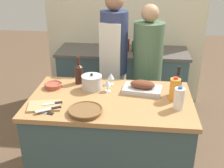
{
  "coord_description": "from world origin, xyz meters",
  "views": [
    {
      "loc": [
        0.24,
        -2.17,
        2.06
      ],
      "look_at": [
        0.0,
        0.13,
        1.02
      ],
      "focal_mm": 45.0,
      "sensor_mm": 36.0,
      "label": 1
    }
  ],
  "objects_px": {
    "condiment_bottle_tall": "(137,48)",
    "condiment_bottle_short": "(127,45)",
    "mixing_bowl": "(53,85)",
    "juice_jug": "(175,89)",
    "cutting_board": "(45,106)",
    "wine_bottle_dark": "(177,83)",
    "wine_bottle_green": "(79,73)",
    "roasting_pan": "(142,88)",
    "stock_pot": "(92,82)",
    "wicker_basket": "(85,111)",
    "person_cook_aproned": "(114,60)",
    "knife_chef": "(49,109)",
    "wine_glass_left": "(111,76)",
    "condiment_bottle_extra": "(134,47)",
    "milk_jug": "(179,98)",
    "wine_glass_right": "(108,83)",
    "person_cook_guest": "(147,69)",
    "knife_bread": "(53,103)",
    "knife_paring": "(46,113)"
  },
  "relations": [
    {
      "from": "knife_paring",
      "to": "knife_chef",
      "type": "bearing_deg",
      "value": 59.29
    },
    {
      "from": "cutting_board",
      "to": "wine_bottle_dark",
      "type": "height_order",
      "value": "wine_bottle_dark"
    },
    {
      "from": "roasting_pan",
      "to": "juice_jug",
      "type": "relative_size",
      "value": 1.77
    },
    {
      "from": "cutting_board",
      "to": "wine_glass_left",
      "type": "height_order",
      "value": "wine_glass_left"
    },
    {
      "from": "knife_chef",
      "to": "condiment_bottle_tall",
      "type": "distance_m",
      "value": 1.78
    },
    {
      "from": "wicker_basket",
      "to": "wine_bottle_green",
      "type": "distance_m",
      "value": 0.6
    },
    {
      "from": "knife_bread",
      "to": "condiment_bottle_extra",
      "type": "height_order",
      "value": "condiment_bottle_extra"
    },
    {
      "from": "cutting_board",
      "to": "juice_jug",
      "type": "distance_m",
      "value": 1.1
    },
    {
      "from": "wine_bottle_green",
      "to": "condiment_bottle_short",
      "type": "bearing_deg",
      "value": 71.97
    },
    {
      "from": "wicker_basket",
      "to": "condiment_bottle_extra",
      "type": "height_order",
      "value": "condiment_bottle_extra"
    },
    {
      "from": "wine_bottle_dark",
      "to": "condiment_bottle_short",
      "type": "xyz_separation_m",
      "value": [
        -0.52,
        1.37,
        -0.07
      ]
    },
    {
      "from": "condiment_bottle_tall",
      "to": "condiment_bottle_short",
      "type": "relative_size",
      "value": 1.02
    },
    {
      "from": "milk_jug",
      "to": "condiment_bottle_tall",
      "type": "relative_size",
      "value": 1.05
    },
    {
      "from": "mixing_bowl",
      "to": "wine_glass_right",
      "type": "height_order",
      "value": "wine_glass_right"
    },
    {
      "from": "knife_bread",
      "to": "condiment_bottle_tall",
      "type": "distance_m",
      "value": 1.69
    },
    {
      "from": "juice_jug",
      "to": "knife_chef",
      "type": "height_order",
      "value": "juice_jug"
    },
    {
      "from": "wine_bottle_green",
      "to": "wine_glass_right",
      "type": "relative_size",
      "value": 2.37
    },
    {
      "from": "knife_chef",
      "to": "milk_jug",
      "type": "bearing_deg",
      "value": 8.7
    },
    {
      "from": "milk_jug",
      "to": "condiment_bottle_extra",
      "type": "height_order",
      "value": "milk_jug"
    },
    {
      "from": "wine_bottle_green",
      "to": "stock_pot",
      "type": "bearing_deg",
      "value": -39.95
    },
    {
      "from": "juice_jug",
      "to": "wine_bottle_green",
      "type": "bearing_deg",
      "value": 163.92
    },
    {
      "from": "wicker_basket",
      "to": "stock_pot",
      "type": "height_order",
      "value": "stock_pot"
    },
    {
      "from": "mixing_bowl",
      "to": "juice_jug",
      "type": "xyz_separation_m",
      "value": [
        1.11,
        -0.12,
        0.07
      ]
    },
    {
      "from": "wine_glass_right",
      "to": "condiment_bottle_tall",
      "type": "distance_m",
      "value": 1.26
    },
    {
      "from": "person_cook_aproned",
      "to": "roasting_pan",
      "type": "bearing_deg",
      "value": -51.08
    },
    {
      "from": "milk_jug",
      "to": "knife_paring",
      "type": "relative_size",
      "value": 1.41
    },
    {
      "from": "mixing_bowl",
      "to": "roasting_pan",
      "type": "bearing_deg",
      "value": -0.31
    },
    {
      "from": "roasting_pan",
      "to": "stock_pot",
      "type": "relative_size",
      "value": 1.94
    },
    {
      "from": "condiment_bottle_tall",
      "to": "mixing_bowl",
      "type": "bearing_deg",
      "value": -121.92
    },
    {
      "from": "juice_jug",
      "to": "person_cook_guest",
      "type": "bearing_deg",
      "value": 105.72
    },
    {
      "from": "roasting_pan",
      "to": "wicker_basket",
      "type": "relative_size",
      "value": 1.34
    },
    {
      "from": "person_cook_guest",
      "to": "stock_pot",
      "type": "bearing_deg",
      "value": -138.27
    },
    {
      "from": "wine_bottle_dark",
      "to": "mixing_bowl",
      "type": "bearing_deg",
      "value": 179.09
    },
    {
      "from": "knife_bread",
      "to": "condiment_bottle_short",
      "type": "xyz_separation_m",
      "value": [
        0.52,
        1.7,
        0.01
      ]
    },
    {
      "from": "stock_pot",
      "to": "wine_bottle_dark",
      "type": "height_order",
      "value": "wine_bottle_dark"
    },
    {
      "from": "milk_jug",
      "to": "condiment_bottle_tall",
      "type": "xyz_separation_m",
      "value": [
        -0.37,
        1.5,
        -0.05
      ]
    },
    {
      "from": "wine_glass_right",
      "to": "wicker_basket",
      "type": "bearing_deg",
      "value": -107.55
    },
    {
      "from": "wine_bottle_dark",
      "to": "condiment_bottle_extra",
      "type": "bearing_deg",
      "value": 107.57
    },
    {
      "from": "mixing_bowl",
      "to": "knife_chef",
      "type": "height_order",
      "value": "mixing_bowl"
    },
    {
      "from": "person_cook_aproned",
      "to": "wine_glass_left",
      "type": "bearing_deg",
      "value": -73.38
    },
    {
      "from": "wine_glass_left",
      "to": "knife_chef",
      "type": "xyz_separation_m",
      "value": [
        -0.43,
        -0.58,
        -0.06
      ]
    },
    {
      "from": "condiment_bottle_short",
      "to": "person_cook_guest",
      "type": "distance_m",
      "value": 0.74
    },
    {
      "from": "juice_jug",
      "to": "wine_bottle_green",
      "type": "xyz_separation_m",
      "value": [
        -0.89,
        0.26,
        0.01
      ]
    },
    {
      "from": "milk_jug",
      "to": "condiment_bottle_short",
      "type": "height_order",
      "value": "milk_jug"
    },
    {
      "from": "wine_bottle_dark",
      "to": "person_cook_guest",
      "type": "bearing_deg",
      "value": 110.42
    },
    {
      "from": "milk_jug",
      "to": "condiment_bottle_extra",
      "type": "distance_m",
      "value": 1.67
    },
    {
      "from": "mixing_bowl",
      "to": "wine_bottle_green",
      "type": "relative_size",
      "value": 0.61
    },
    {
      "from": "milk_jug",
      "to": "wine_glass_right",
      "type": "relative_size",
      "value": 1.73
    },
    {
      "from": "juice_jug",
      "to": "milk_jug",
      "type": "relative_size",
      "value": 1.06
    },
    {
      "from": "wine_bottle_dark",
      "to": "knife_bread",
      "type": "height_order",
      "value": "wine_bottle_dark"
    }
  ]
}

